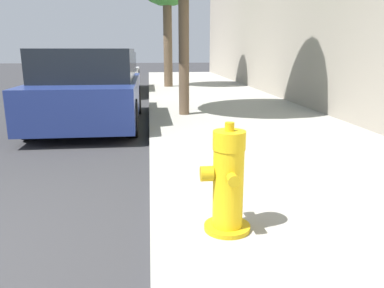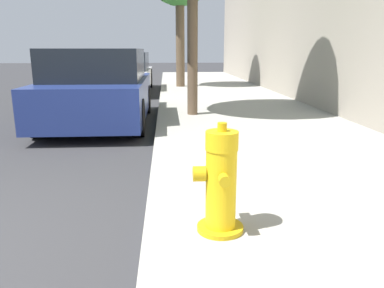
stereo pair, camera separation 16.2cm
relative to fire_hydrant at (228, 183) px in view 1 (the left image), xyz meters
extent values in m
cylinder|color=#C39C11|center=(0.00, 0.00, -0.34)|extent=(0.34, 0.34, 0.04)
cylinder|color=yellow|center=(0.00, 0.00, -0.04)|extent=(0.22, 0.22, 0.57)
cylinder|color=yellow|center=(0.00, 0.00, 0.31)|extent=(0.23, 0.23, 0.13)
cylinder|color=#C39C11|center=(0.00, 0.00, 0.41)|extent=(0.07, 0.07, 0.06)
cylinder|color=#C39C11|center=(0.00, -0.15, 0.08)|extent=(0.08, 0.08, 0.08)
cylinder|color=#C39C11|center=(0.00, 0.15, 0.08)|extent=(0.08, 0.08, 0.08)
cylinder|color=#C39C11|center=(-0.15, 0.00, 0.08)|extent=(0.09, 0.11, 0.11)
cube|color=navy|center=(-1.66, 4.86, 0.03)|extent=(1.79, 3.82, 0.69)
cube|color=black|center=(-1.66, 4.71, 0.66)|extent=(1.64, 2.10, 0.56)
cylinder|color=black|center=(-2.47, 6.04, -0.17)|extent=(0.20, 0.63, 0.63)
cylinder|color=black|center=(-0.84, 6.04, -0.17)|extent=(0.20, 0.63, 0.63)
cylinder|color=black|center=(-2.47, 3.67, -0.17)|extent=(0.20, 0.63, 0.63)
cylinder|color=black|center=(-0.84, 3.67, -0.17)|extent=(0.20, 0.63, 0.63)
cube|color=silver|center=(-1.79, 10.58, -0.01)|extent=(1.73, 4.47, 0.56)
cube|color=black|center=(-1.79, 10.40, 0.55)|extent=(1.59, 2.46, 0.57)
cylinder|color=black|center=(-2.58, 11.96, -0.13)|extent=(0.20, 0.71, 0.71)
cylinder|color=black|center=(-1.01, 11.96, -0.13)|extent=(0.20, 0.71, 0.71)
cylinder|color=black|center=(-2.58, 9.19, -0.13)|extent=(0.20, 0.71, 0.71)
cylinder|color=black|center=(-1.01, 9.19, -0.13)|extent=(0.20, 0.71, 0.71)
cylinder|color=brown|center=(0.15, 5.07, 1.06)|extent=(0.21, 0.21, 2.84)
cylinder|color=brown|center=(0.14, 11.08, 1.21)|extent=(0.30, 0.30, 3.14)
camera|label=1|loc=(-0.53, -2.47, 0.92)|focal=35.00mm
camera|label=2|loc=(-0.37, -2.48, 0.92)|focal=35.00mm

